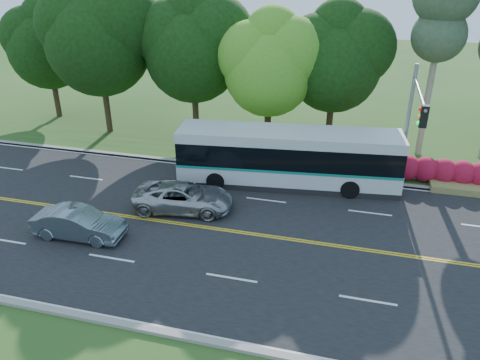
% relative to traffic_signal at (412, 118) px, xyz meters
% --- Properties ---
extents(ground, '(120.00, 120.00, 0.00)m').
position_rel_traffic_signal_xyz_m(ground, '(-6.49, -5.40, -4.67)').
color(ground, '#234B19').
rests_on(ground, ground).
extents(road, '(60.00, 14.00, 0.02)m').
position_rel_traffic_signal_xyz_m(road, '(-6.49, -5.40, -4.66)').
color(road, black).
rests_on(road, ground).
extents(curb_north, '(60.00, 0.30, 0.15)m').
position_rel_traffic_signal_xyz_m(curb_north, '(-6.49, 1.75, -4.60)').
color(curb_north, gray).
rests_on(curb_north, ground).
extents(curb_south, '(60.00, 0.30, 0.15)m').
position_rel_traffic_signal_xyz_m(curb_south, '(-6.49, -12.55, -4.60)').
color(curb_south, gray).
rests_on(curb_south, ground).
extents(grass_verge, '(60.00, 4.00, 0.10)m').
position_rel_traffic_signal_xyz_m(grass_verge, '(-6.49, 3.60, -4.62)').
color(grass_verge, '#234B19').
rests_on(grass_verge, ground).
extents(lane_markings, '(57.60, 13.82, 0.00)m').
position_rel_traffic_signal_xyz_m(lane_markings, '(-6.59, -5.40, -4.65)').
color(lane_markings, gold).
rests_on(lane_markings, road).
extents(tree_row, '(44.70, 9.10, 13.84)m').
position_rel_traffic_signal_xyz_m(tree_row, '(-11.65, 6.73, 2.06)').
color(tree_row, black).
rests_on(tree_row, ground).
extents(bougainvillea_hedge, '(9.50, 2.25, 1.50)m').
position_rel_traffic_signal_xyz_m(bougainvillea_hedge, '(0.69, 2.75, -3.95)').
color(bougainvillea_hedge, maroon).
rests_on(bougainvillea_hedge, ground).
extents(traffic_signal, '(0.42, 6.10, 7.00)m').
position_rel_traffic_signal_xyz_m(traffic_signal, '(0.00, 0.00, 0.00)').
color(traffic_signal, '#909298').
rests_on(traffic_signal, ground).
extents(transit_bus, '(12.65, 4.11, 3.25)m').
position_rel_traffic_signal_xyz_m(transit_bus, '(-6.26, 0.36, -3.04)').
color(transit_bus, silver).
rests_on(transit_bus, road).
extents(sedan, '(4.38, 1.66, 1.43)m').
position_rel_traffic_signal_xyz_m(sedan, '(-14.78, -7.68, -3.94)').
color(sedan, slate).
rests_on(sedan, road).
extents(suv, '(5.42, 3.07, 1.43)m').
position_rel_traffic_signal_xyz_m(suv, '(-10.96, -3.97, -3.94)').
color(suv, '#AAACAF').
rests_on(suv, road).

